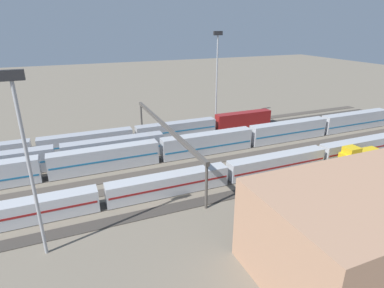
# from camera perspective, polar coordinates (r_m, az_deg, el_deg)

# --- Properties ---
(ground_plane) EXTENTS (400.00, 400.00, 0.00)m
(ground_plane) POSITION_cam_1_polar(r_m,az_deg,el_deg) (77.21, 2.75, -1.66)
(ground_plane) COLOR #756B5B
(track_bed_0) EXTENTS (140.00, 2.80, 0.12)m
(track_bed_0) POSITION_cam_1_polar(r_m,az_deg,el_deg) (94.49, -2.43, 2.70)
(track_bed_0) COLOR #4C443D
(track_bed_0) RESTS_ON ground_plane
(track_bed_1) EXTENTS (140.00, 2.80, 0.12)m
(track_bed_1) POSITION_cam_1_polar(r_m,az_deg,el_deg) (90.06, -1.32, 1.77)
(track_bed_1) COLOR #3D3833
(track_bed_1) RESTS_ON ground_plane
(track_bed_2) EXTENTS (140.00, 2.80, 0.12)m
(track_bed_2) POSITION_cam_1_polar(r_m,az_deg,el_deg) (85.69, -0.10, 0.76)
(track_bed_2) COLOR #4C443D
(track_bed_2) RESTS_ON ground_plane
(track_bed_3) EXTENTS (140.00, 2.80, 0.12)m
(track_bed_3) POSITION_cam_1_polar(r_m,az_deg,el_deg) (81.40, 1.25, -0.37)
(track_bed_3) COLOR #4C443D
(track_bed_3) RESTS_ON ground_plane
(track_bed_4) EXTENTS (140.00, 2.80, 0.12)m
(track_bed_4) POSITION_cam_1_polar(r_m,az_deg,el_deg) (77.19, 2.75, -1.62)
(track_bed_4) COLOR #3D3833
(track_bed_4) RESTS_ON ground_plane
(track_bed_5) EXTENTS (140.00, 2.80, 0.12)m
(track_bed_5) POSITION_cam_1_polar(r_m,az_deg,el_deg) (73.08, 4.42, -3.01)
(track_bed_5) COLOR #4C443D
(track_bed_5) RESTS_ON ground_plane
(track_bed_6) EXTENTS (140.00, 2.80, 0.12)m
(track_bed_6) POSITION_cam_1_polar(r_m,az_deg,el_deg) (69.09, 6.30, -4.56)
(track_bed_6) COLOR #4C443D
(track_bed_6) RESTS_ON ground_plane
(track_bed_7) EXTENTS (140.00, 2.80, 0.12)m
(track_bed_7) POSITION_cam_1_polar(r_m,az_deg,el_deg) (65.24, 8.41, -6.29)
(track_bed_7) COLOR #3D3833
(track_bed_7) RESTS_ON ground_plane
(track_bed_8) EXTENTS (140.00, 2.80, 0.12)m
(track_bed_8) POSITION_cam_1_polar(r_m,az_deg,el_deg) (61.55, 10.79, -8.22)
(track_bed_8) COLOR #3D3833
(track_bed_8) RESTS_ON ground_plane
(train_on_track_7) EXTENTS (114.80, 3.06, 4.40)m
(train_on_track_7) POSITION_cam_1_polar(r_m,az_deg,el_deg) (68.07, 13.70, -3.60)
(train_on_track_7) COLOR black
(train_on_track_7) RESTS_ON ground_plane
(train_on_track_4) EXTENTS (119.80, 3.06, 5.00)m
(train_on_track_4) POSITION_cam_1_polar(r_m,az_deg,el_deg) (76.25, 2.79, 0.14)
(train_on_track_4) COLOR #B7BABF
(train_on_track_4) RESTS_ON ground_plane
(train_on_track_8) EXTENTS (10.00, 3.00, 5.00)m
(train_on_track_8) POSITION_cam_1_polar(r_m,az_deg,el_deg) (78.10, 27.99, -2.25)
(train_on_track_8) COLOR gold
(train_on_track_8) RESTS_ON ground_plane
(train_on_track_1) EXTENTS (90.60, 3.06, 4.40)m
(train_on_track_1) POSITION_cam_1_polar(r_m,az_deg,el_deg) (85.10, -11.90, 1.57)
(train_on_track_1) COLOR maroon
(train_on_track_1) RESTS_ON ground_plane
(train_on_track_3) EXTENTS (47.20, 3.06, 5.00)m
(train_on_track_3) POSITION_cam_1_polar(r_m,az_deg,el_deg) (74.41, -23.09, -2.14)
(train_on_track_3) COLOR #A8AAB2
(train_on_track_3) RESTS_ON ground_plane
(light_mast_0) EXTENTS (2.80, 0.70, 27.60)m
(light_mast_0) POSITION_cam_1_polar(r_m,az_deg,el_deg) (99.50, 4.56, 13.92)
(light_mast_0) COLOR #9EA0A5
(light_mast_0) RESTS_ON ground_plane
(light_mast_1) EXTENTS (2.80, 0.70, 24.94)m
(light_mast_1) POSITION_cam_1_polar(r_m,az_deg,el_deg) (42.94, -28.02, -0.08)
(light_mast_1) COLOR #9EA0A5
(light_mast_1) RESTS_ON ground_plane
(signal_gantry) EXTENTS (0.70, 45.00, 8.80)m
(signal_gantry) POSITION_cam_1_polar(r_m,az_deg,el_deg) (70.82, -4.96, 2.89)
(signal_gantry) COLOR #4C4742
(signal_gantry) RESTS_ON ground_plane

